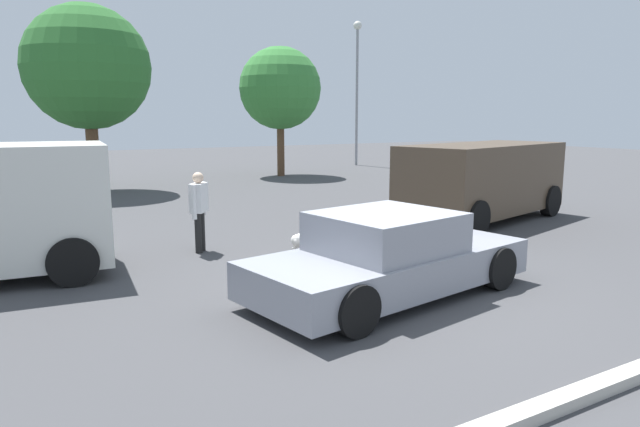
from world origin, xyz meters
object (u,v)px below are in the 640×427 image
(sedan_foreground, at_px, (389,257))
(light_post_near, at_px, (357,71))
(suv_dark, at_px, (483,179))
(pedestrian, at_px, (199,205))
(dog, at_px, (298,241))

(sedan_foreground, relative_size, light_post_near, 0.61)
(suv_dark, relative_size, light_post_near, 0.70)
(suv_dark, bearing_deg, light_post_near, 52.67)
(sedan_foreground, bearing_deg, pedestrian, 101.49)
(sedan_foreground, height_order, pedestrian, pedestrian)
(light_post_near, bearing_deg, pedestrian, -132.27)
(dog, xyz_separation_m, light_post_near, (12.18, 16.19, 4.70))
(dog, xyz_separation_m, pedestrian, (-1.50, 1.15, 0.63))
(pedestrian, relative_size, light_post_near, 0.20)
(sedan_foreground, distance_m, pedestrian, 4.22)
(dog, height_order, suv_dark, suv_dark)
(suv_dark, height_order, pedestrian, suv_dark)
(suv_dark, xyz_separation_m, pedestrian, (-7.16, 0.29, -0.14))
(sedan_foreground, distance_m, suv_dark, 6.75)
(suv_dark, bearing_deg, pedestrian, 163.38)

